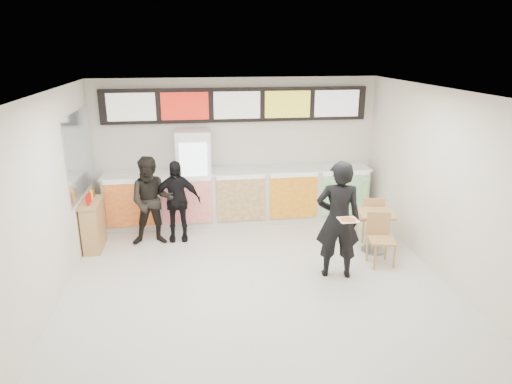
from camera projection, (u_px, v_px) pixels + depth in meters
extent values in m
plane|color=beige|center=(261.00, 295.00, 6.95)|extent=(7.00, 7.00, 0.00)
plane|color=white|center=(262.00, 95.00, 6.03)|extent=(7.00, 7.00, 0.00)
plane|color=silver|center=(237.00, 149.00, 9.79)|extent=(6.00, 0.00, 6.00)
plane|color=silver|center=(40.00, 212.00, 6.09)|extent=(0.00, 7.00, 7.00)
plane|color=silver|center=(457.00, 193.00, 6.89)|extent=(0.00, 7.00, 7.00)
cube|color=silver|center=(239.00, 197.00, 9.70)|extent=(5.50, 0.70, 1.10)
cube|color=silver|center=(239.00, 171.00, 9.53)|extent=(5.56, 0.76, 0.04)
cube|color=red|center=(131.00, 205.00, 9.03)|extent=(0.99, 0.02, 0.90)
cube|color=#F63682|center=(187.00, 202.00, 9.18)|extent=(0.99, 0.02, 0.90)
cube|color=brown|center=(241.00, 200.00, 9.33)|extent=(0.99, 0.02, 0.90)
cube|color=yellow|center=(294.00, 198.00, 9.47)|extent=(0.99, 0.02, 0.90)
cube|color=green|center=(345.00, 195.00, 9.62)|extent=(0.99, 0.02, 0.90)
cube|color=black|center=(237.00, 105.00, 9.42)|extent=(5.50, 0.12, 0.70)
cube|color=beige|center=(131.00, 107.00, 9.07)|extent=(0.95, 0.02, 0.55)
cube|color=red|center=(185.00, 106.00, 9.21)|extent=(0.95, 0.02, 0.55)
cube|color=silver|center=(237.00, 105.00, 9.35)|extent=(0.95, 0.02, 0.55)
cube|color=yellow|center=(288.00, 104.00, 9.49)|extent=(0.95, 0.02, 0.55)
cube|color=silver|center=(337.00, 103.00, 9.64)|extent=(0.95, 0.02, 0.55)
cube|color=white|center=(194.00, 178.00, 9.46)|extent=(0.70, 0.65, 2.00)
cube|color=white|center=(194.00, 180.00, 9.12)|extent=(0.54, 0.02, 1.50)
cylinder|color=#198A23|center=(185.00, 208.00, 9.32)|extent=(0.07, 0.07, 0.22)
cylinder|color=orange|center=(192.00, 208.00, 9.34)|extent=(0.07, 0.07, 0.22)
cylinder|color=red|center=(199.00, 207.00, 9.35)|extent=(0.07, 0.07, 0.22)
cylinder|color=#192CBE|center=(206.00, 207.00, 9.37)|extent=(0.07, 0.07, 0.22)
cylinder|color=orange|center=(184.00, 190.00, 9.20)|extent=(0.07, 0.07, 0.22)
cylinder|color=red|center=(191.00, 190.00, 9.22)|extent=(0.07, 0.07, 0.22)
cylinder|color=#192CBE|center=(198.00, 190.00, 9.24)|extent=(0.07, 0.07, 0.22)
cylinder|color=#198A23|center=(205.00, 190.00, 9.26)|extent=(0.07, 0.07, 0.22)
cylinder|color=red|center=(183.00, 172.00, 9.08)|extent=(0.07, 0.07, 0.22)
cylinder|color=#192CBE|center=(190.00, 172.00, 9.10)|extent=(0.07, 0.07, 0.22)
cylinder|color=#198A23|center=(197.00, 172.00, 9.12)|extent=(0.07, 0.07, 0.22)
cylinder|color=orange|center=(205.00, 172.00, 9.14)|extent=(0.07, 0.07, 0.22)
cylinder|color=#192CBE|center=(182.00, 154.00, 8.97)|extent=(0.07, 0.07, 0.22)
cylinder|color=#198A23|center=(190.00, 153.00, 8.98)|extent=(0.07, 0.07, 0.22)
cylinder|color=orange|center=(197.00, 153.00, 9.00)|extent=(0.07, 0.07, 0.22)
cylinder|color=red|center=(204.00, 153.00, 9.02)|extent=(0.07, 0.07, 0.22)
cube|color=#B2B7BF|center=(80.00, 153.00, 8.32)|extent=(0.01, 2.00, 1.50)
imported|color=black|center=(338.00, 220.00, 7.25)|extent=(0.79, 0.60, 1.95)
imported|color=black|center=(152.00, 201.00, 8.50)|extent=(0.83, 0.65, 1.70)
imported|color=black|center=(176.00, 201.00, 8.70)|extent=(0.94, 0.43, 1.58)
cube|color=beige|center=(348.00, 220.00, 6.78)|extent=(0.28, 0.28, 0.01)
cone|color=#CC7233|center=(348.00, 219.00, 6.77)|extent=(0.36, 0.36, 0.02)
cube|color=tan|center=(376.00, 213.00, 8.21)|extent=(0.71, 0.71, 0.04)
cylinder|color=gray|center=(375.00, 233.00, 8.32)|extent=(0.08, 0.08, 0.73)
cylinder|color=gray|center=(373.00, 250.00, 8.43)|extent=(0.45, 0.45, 0.03)
cube|color=tan|center=(382.00, 240.00, 7.76)|extent=(0.50, 0.50, 0.04)
cube|color=tan|center=(378.00, 224.00, 7.87)|extent=(0.40, 0.10, 0.43)
cube|color=tan|center=(369.00, 217.00, 8.82)|extent=(0.50, 0.50, 0.04)
cube|color=tan|center=(374.00, 209.00, 8.57)|extent=(0.40, 0.10, 0.43)
cube|color=tan|center=(94.00, 226.00, 8.43)|extent=(0.29, 0.78, 0.88)
cube|color=tan|center=(91.00, 203.00, 8.29)|extent=(0.33, 0.82, 0.04)
cylinder|color=red|center=(88.00, 201.00, 8.06)|extent=(0.06, 0.06, 0.18)
cylinder|color=red|center=(90.00, 198.00, 8.21)|extent=(0.06, 0.06, 0.18)
cylinder|color=yellow|center=(91.00, 195.00, 8.37)|extent=(0.06, 0.06, 0.18)
cylinder|color=brown|center=(93.00, 192.00, 8.52)|extent=(0.06, 0.06, 0.18)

